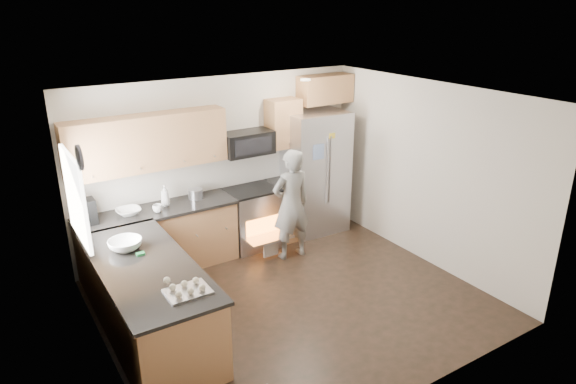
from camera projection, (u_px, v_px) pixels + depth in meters
ground at (293, 301)px, 6.54m from camera, size 4.50×4.50×0.00m
room_shell at (290, 177)px, 5.95m from camera, size 4.54×4.04×2.62m
back_cabinet_run at (192, 198)px, 7.29m from camera, size 4.45×0.64×2.50m
peninsula at (149, 301)px, 5.70m from camera, size 0.96×2.36×1.04m
stove_range at (252, 204)px, 7.82m from camera, size 0.76×0.97×1.79m
refrigerator at (314, 172)px, 8.29m from camera, size 1.00×0.79×1.98m
person at (291, 205)px, 7.41m from camera, size 0.61×0.41×1.65m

